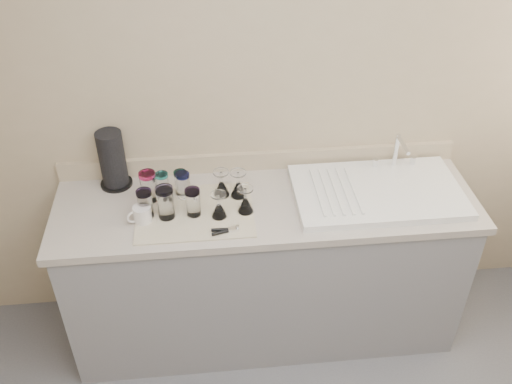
{
  "coord_description": "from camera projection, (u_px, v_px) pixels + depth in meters",
  "views": [
    {
      "loc": [
        -0.27,
        -0.97,
        2.6
      ],
      "look_at": [
        -0.06,
        1.15,
        1.0
      ],
      "focal_mm": 40.0,
      "sensor_mm": 36.0,
      "label": 1
    }
  ],
  "objects": [
    {
      "name": "sink_unit",
      "position": [
        378.0,
        191.0,
        2.8
      ],
      "size": [
        0.82,
        0.5,
        0.22
      ],
      "color": "white",
      "rests_on": "counter_unit"
    },
    {
      "name": "goblet_front_right",
      "position": [
        245.0,
        203.0,
        2.67
      ],
      "size": [
        0.08,
        0.08,
        0.13
      ],
      "color": "white",
      "rests_on": "dish_towel"
    },
    {
      "name": "goblet_back_right",
      "position": [
        238.0,
        188.0,
        2.77
      ],
      "size": [
        0.08,
        0.08,
        0.14
      ],
      "color": "white",
      "rests_on": "dish_towel"
    },
    {
      "name": "white_mug",
      "position": [
        142.0,
        215.0,
        2.62
      ],
      "size": [
        0.13,
        0.11,
        0.09
      ],
      "color": "silver",
      "rests_on": "counter_unit"
    },
    {
      "name": "paper_towel_roll",
      "position": [
        113.0,
        160.0,
        2.8
      ],
      "size": [
        0.16,
        0.16,
        0.3
      ],
      "color": "black",
      "rests_on": "counter_unit"
    },
    {
      "name": "tumbler_purple",
      "position": [
        183.0,
        185.0,
        2.75
      ],
      "size": [
        0.07,
        0.07,
        0.13
      ],
      "color": "white",
      "rests_on": "dish_towel"
    },
    {
      "name": "goblet_front_left",
      "position": [
        219.0,
        209.0,
        2.64
      ],
      "size": [
        0.07,
        0.07,
        0.13
      ],
      "color": "white",
      "rests_on": "dish_towel"
    },
    {
      "name": "can_opener",
      "position": [
        225.0,
        230.0,
        2.57
      ],
      "size": [
        0.13,
        0.05,
        0.02
      ],
      "color": "silver",
      "rests_on": "dish_towel"
    },
    {
      "name": "tumbler_cyan",
      "position": [
        163.0,
        184.0,
        2.76
      ],
      "size": [
        0.06,
        0.06,
        0.12
      ],
      "color": "white",
      "rests_on": "dish_towel"
    },
    {
      "name": "dish_towel",
      "position": [
        195.0,
        212.0,
        2.7
      ],
      "size": [
        0.55,
        0.42,
        0.01
      ],
      "primitive_type": "cube",
      "color": "beige",
      "rests_on": "counter_unit"
    },
    {
      "name": "room_envelope",
      "position": [
        326.0,
        288.0,
        1.42
      ],
      "size": [
        3.54,
        3.5,
        2.52
      ],
      "color": "#56565C",
      "rests_on": "ground"
    },
    {
      "name": "tumbler_extra",
      "position": [
        181.0,
        182.0,
        2.77
      ],
      "size": [
        0.06,
        0.06,
        0.13
      ],
      "color": "white",
      "rests_on": "dish_towel"
    },
    {
      "name": "tumbler_magenta",
      "position": [
        145.0,
        203.0,
        2.63
      ],
      "size": [
        0.07,
        0.07,
        0.14
      ],
      "color": "white",
      "rests_on": "dish_towel"
    },
    {
      "name": "counter_unit",
      "position": [
        265.0,
        268.0,
        3.04
      ],
      "size": [
        2.06,
        0.62,
        0.9
      ],
      "color": "slate",
      "rests_on": "ground"
    },
    {
      "name": "tumbler_teal",
      "position": [
        149.0,
        186.0,
        2.72
      ],
      "size": [
        0.08,
        0.08,
        0.16
      ],
      "color": "white",
      "rests_on": "dish_towel"
    },
    {
      "name": "tumbler_blue",
      "position": [
        165.0,
        202.0,
        2.62
      ],
      "size": [
        0.08,
        0.08,
        0.16
      ],
      "color": "white",
      "rests_on": "dish_towel"
    },
    {
      "name": "goblet_back_left",
      "position": [
        222.0,
        187.0,
        2.77
      ],
      "size": [
        0.08,
        0.08,
        0.14
      ],
      "color": "white",
      "rests_on": "dish_towel"
    },
    {
      "name": "tumbler_lavender",
      "position": [
        193.0,
        202.0,
        2.64
      ],
      "size": [
        0.07,
        0.07,
        0.14
      ],
      "color": "white",
      "rests_on": "dish_towel"
    }
  ]
}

